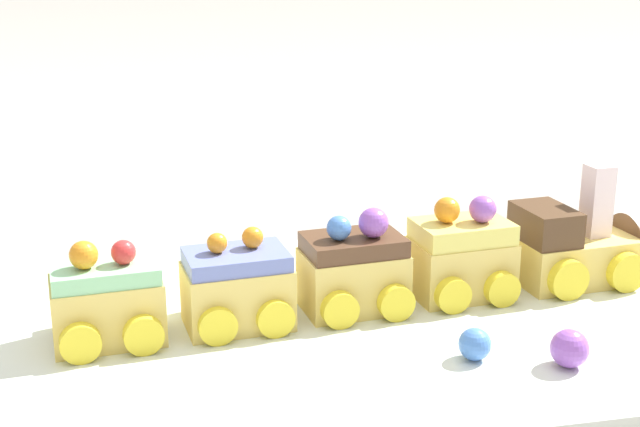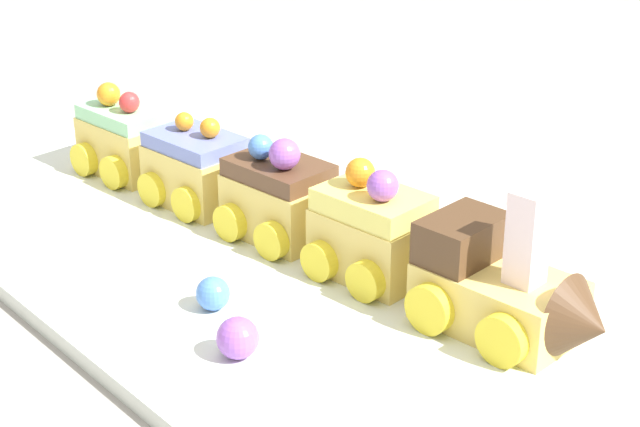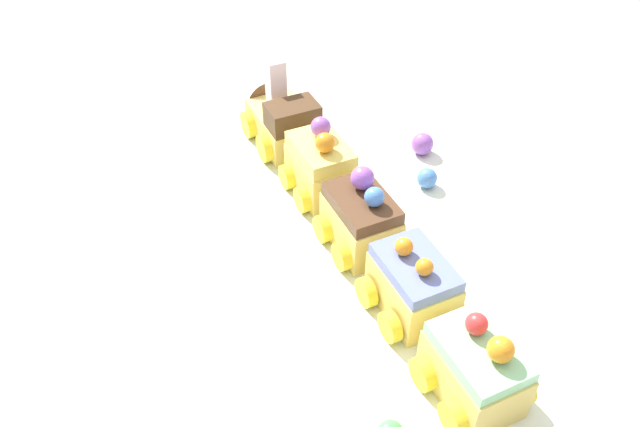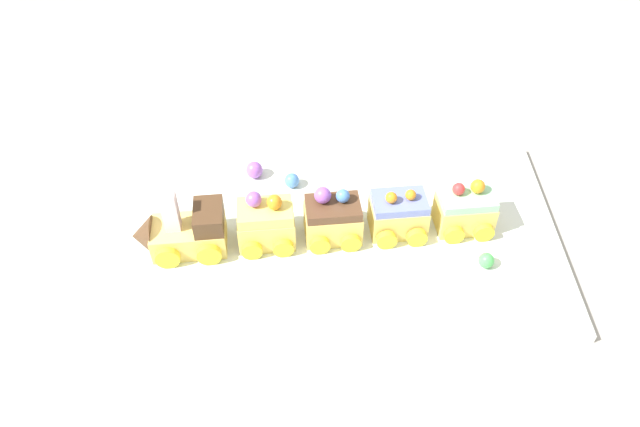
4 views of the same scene
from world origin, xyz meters
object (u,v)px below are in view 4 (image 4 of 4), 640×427
(cake_car_blueberry, at_px, (398,216))
(gumball_purple, at_px, (254,170))
(cake_car_lemon, at_px, (266,224))
(gumball_blue, at_px, (292,180))
(gumball_green, at_px, (486,260))
(cake_car_chocolate, at_px, (333,219))
(cake_train_locomotive, at_px, (182,232))
(cake_car_mint, at_px, (465,210))

(cake_car_blueberry, relative_size, gumball_purple, 3.12)
(cake_car_lemon, height_order, gumball_blue, cake_car_lemon)
(gumball_green, height_order, gumball_blue, gumball_blue)
(cake_car_chocolate, height_order, cake_car_blueberry, cake_car_chocolate)
(cake_car_lemon, relative_size, cake_car_chocolate, 1.02)
(cake_car_blueberry, height_order, gumball_purple, cake_car_blueberry)
(gumball_blue, bearing_deg, cake_train_locomotive, 40.66)
(gumball_purple, xyz_separation_m, gumball_blue, (-0.06, 0.02, -0.00))
(cake_car_mint, bearing_deg, cake_train_locomotive, 0.04)
(cake_train_locomotive, relative_size, cake_car_blueberry, 1.59)
(cake_car_lemon, distance_m, gumball_purple, 0.13)
(gumball_purple, relative_size, gumball_blue, 1.16)
(cake_car_lemon, xyz_separation_m, cake_car_mint, (-0.26, -0.03, -0.00))
(cake_car_mint, bearing_deg, gumball_green, 97.81)
(cake_car_lemon, bearing_deg, cake_car_mint, -179.98)
(cake_car_mint, xyz_separation_m, gumball_purple, (0.29, -0.10, -0.02))
(cake_car_chocolate, relative_size, cake_car_mint, 1.01)
(cake_car_blueberry, xyz_separation_m, cake_car_mint, (-0.09, -0.01, 0.00))
(cake_car_blueberry, relative_size, gumball_blue, 3.61)
(cake_car_chocolate, height_order, gumball_blue, cake_car_chocolate)
(cake_car_blueberry, xyz_separation_m, gumball_green, (-0.11, 0.06, -0.02))
(cake_train_locomotive, xyz_separation_m, gumball_purple, (-0.08, -0.14, -0.01))
(cake_car_lemon, height_order, gumball_purple, cake_car_lemon)
(cake_car_chocolate, relative_size, gumball_green, 3.87)
(cake_car_lemon, height_order, cake_car_chocolate, cake_car_lemon)
(cake_train_locomotive, bearing_deg, cake_car_chocolate, -179.89)
(cake_car_chocolate, bearing_deg, gumball_purple, -52.60)
(gumball_blue, bearing_deg, cake_car_mint, 161.01)
(cake_car_mint, bearing_deg, cake_car_blueberry, 0.18)
(cake_car_chocolate, bearing_deg, cake_car_mint, 179.95)
(cake_car_lemon, xyz_separation_m, gumball_purple, (0.03, -0.13, -0.02))
(cake_car_blueberry, distance_m, gumball_green, 0.13)
(cake_car_blueberry, bearing_deg, cake_car_mint, -179.82)
(cake_car_blueberry, bearing_deg, gumball_blue, -37.66)
(cake_car_blueberry, distance_m, gumball_purple, 0.23)
(cake_car_chocolate, relative_size, gumball_purple, 3.14)
(cake_car_blueberry, xyz_separation_m, gumball_purple, (0.20, -0.11, -0.01))
(cake_car_mint, distance_m, gumball_blue, 0.25)
(cake_train_locomotive, bearing_deg, cake_car_lemon, -179.91)
(cake_car_mint, distance_m, gumball_purple, 0.31)
(cake_car_chocolate, xyz_separation_m, cake_car_mint, (-0.18, -0.02, -0.00))
(gumball_purple, distance_m, gumball_green, 0.35)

